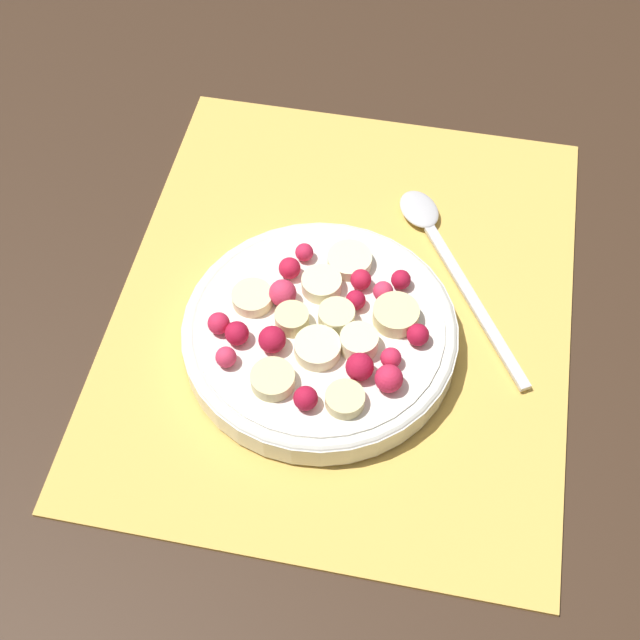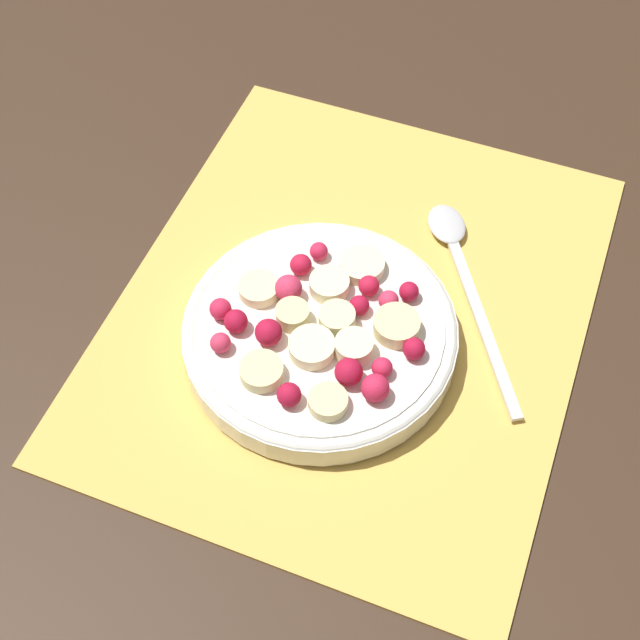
% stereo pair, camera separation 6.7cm
% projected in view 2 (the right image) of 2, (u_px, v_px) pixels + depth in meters
% --- Properties ---
extents(ground_plane, '(3.00, 3.00, 0.00)m').
position_uv_depth(ground_plane, '(352.00, 310.00, 0.72)').
color(ground_plane, '#382619').
extents(placemat, '(0.44, 0.36, 0.01)m').
position_uv_depth(placemat, '(353.00, 308.00, 0.72)').
color(placemat, '#E0B251').
rests_on(placemat, ground_plane).
extents(fruit_bowl, '(0.21, 0.21, 0.05)m').
position_uv_depth(fruit_bowl, '(320.00, 332.00, 0.69)').
color(fruit_bowl, silver).
rests_on(fruit_bowl, placemat).
extents(spoon, '(0.19, 0.13, 0.01)m').
position_uv_depth(spoon, '(459.00, 259.00, 0.74)').
color(spoon, silver).
rests_on(spoon, placemat).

